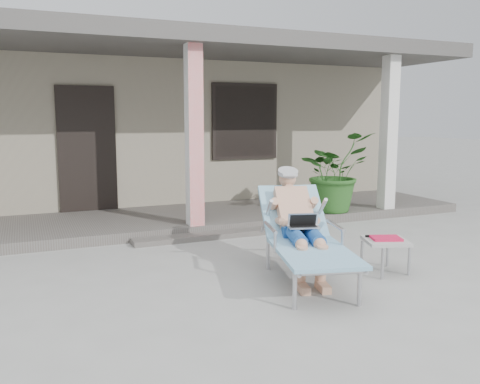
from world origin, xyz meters
name	(u,v)px	position (x,y,z in m)	size (l,w,h in m)	color
ground	(256,276)	(0.00, 0.00, 0.00)	(60.00, 60.00, 0.00)	#9E9E99
house	(133,120)	(0.00, 6.50, 1.67)	(10.40, 5.40, 3.30)	#9E967D
porch_deck	(179,219)	(0.00, 3.00, 0.07)	(10.00, 2.00, 0.15)	#605B56
porch_overhang	(177,48)	(0.00, 2.95, 2.79)	(10.00, 2.30, 2.85)	silver
porch_step	(202,236)	(0.00, 1.85, 0.04)	(2.00, 0.30, 0.07)	#605B56
lounger	(302,209)	(0.43, -0.23, 0.76)	(1.16, 1.97, 1.23)	#B7B7BC
side_table	(386,243)	(1.38, -0.46, 0.35)	(0.59, 0.59, 0.41)	#AAAAA5
potted_palm	(334,172)	(2.51, 2.30, 0.82)	(1.20, 1.04, 1.34)	#26591E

